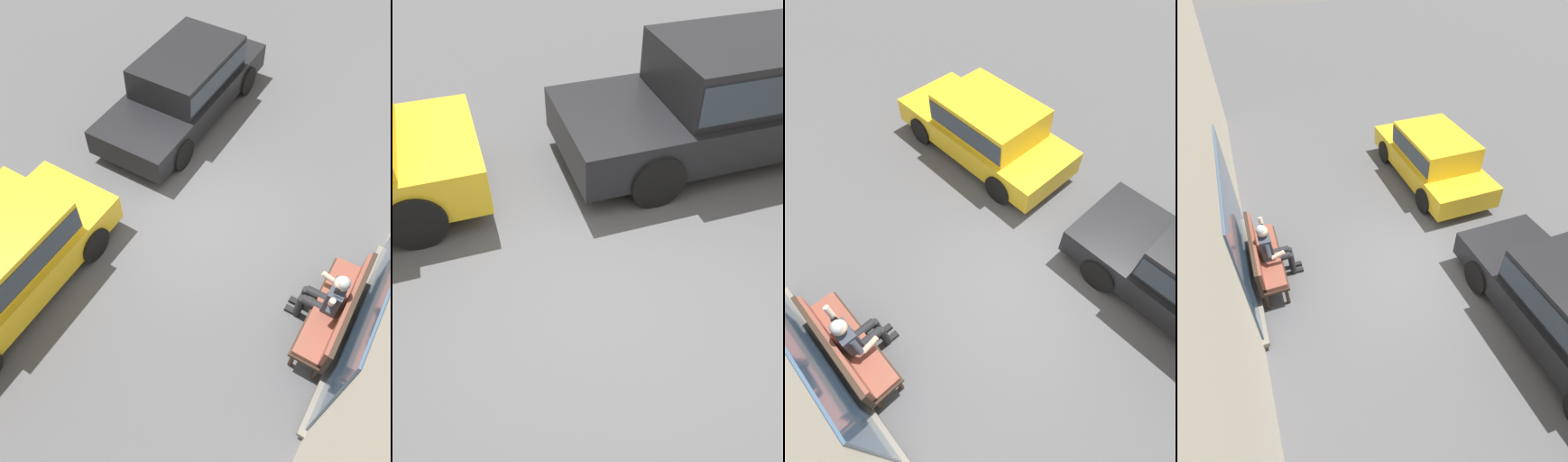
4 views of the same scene
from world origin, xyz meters
TOP-DOWN VIEW (x-y plane):
  - ground_plane at (0.00, 0.00)m, footprint 60.00×60.00m
  - bench at (0.83, 2.90)m, footprint 1.92×0.55m
  - person_on_phone at (0.79, 2.67)m, footprint 0.73×0.74m
  - parked_car_mid at (2.86, -2.01)m, footprint 4.20×1.82m

SIDE VIEW (x-z plane):
  - ground_plane at x=0.00m, z-range 0.00..0.00m
  - bench at x=0.83m, z-range 0.09..1.14m
  - person_on_phone at x=0.79m, z-range 0.05..1.43m
  - parked_car_mid at x=2.86m, z-range 0.07..1.52m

